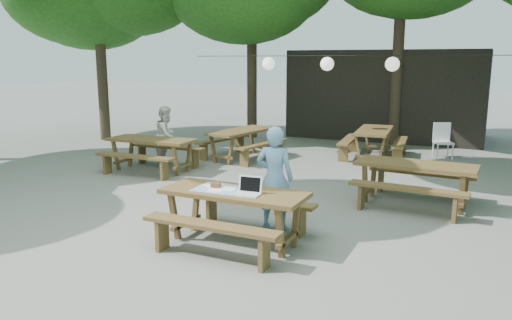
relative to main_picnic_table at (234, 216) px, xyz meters
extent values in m
plane|color=#63645F|center=(-0.53, 0.39, -0.39)|extent=(80.00, 80.00, 0.00)
cube|color=black|center=(-0.03, 10.89, 1.01)|extent=(6.00, 3.00, 2.80)
cube|color=brown|center=(0.00, 0.00, 0.33)|extent=(2.00, 0.80, 0.06)
cube|color=brown|center=(0.00, -0.65, 0.06)|extent=(1.90, 0.28, 0.05)
cube|color=brown|center=(0.00, 0.65, 0.06)|extent=(1.90, 0.28, 0.05)
cube|color=brown|center=(0.00, 0.00, -0.04)|extent=(1.70, 0.70, 0.69)
cube|color=brown|center=(-3.84, 3.26, 0.33)|extent=(2.03, 0.87, 0.06)
cube|color=brown|center=(-3.82, 2.61, 0.06)|extent=(1.91, 0.35, 0.05)
cube|color=brown|center=(-3.86, 3.91, 0.06)|extent=(1.91, 0.35, 0.05)
cube|color=brown|center=(-3.84, 3.26, -0.04)|extent=(1.72, 0.76, 0.69)
cube|color=brown|center=(1.99, 2.97, 0.33)|extent=(2.04, 0.90, 0.06)
cube|color=brown|center=(1.95, 2.32, 0.06)|extent=(1.91, 0.37, 0.05)
cube|color=brown|center=(2.02, 3.62, 0.06)|extent=(1.91, 0.37, 0.05)
cube|color=brown|center=(1.99, 2.97, -0.04)|extent=(1.73, 0.78, 0.69)
cube|color=brown|center=(-2.63, 5.40, 0.33)|extent=(1.16, 2.11, 0.06)
cube|color=brown|center=(-1.99, 5.28, 0.06)|extent=(0.63, 1.92, 0.05)
cube|color=brown|center=(-3.27, 5.52, 0.06)|extent=(0.63, 1.92, 0.05)
cube|color=brown|center=(-2.63, 5.40, -0.04)|extent=(1.00, 1.80, 0.69)
cube|color=brown|center=(0.40, 6.94, 0.33)|extent=(0.99, 2.07, 0.06)
cube|color=brown|center=(1.05, 7.01, 0.06)|extent=(0.47, 1.92, 0.05)
cube|color=brown|center=(-0.24, 6.88, 0.06)|extent=(0.47, 1.92, 0.05)
cube|color=brown|center=(0.40, 6.94, -0.04)|extent=(0.86, 1.76, 0.69)
imported|color=#7FB8E8|center=(0.25, 0.81, 0.39)|extent=(0.61, 0.44, 1.56)
imported|color=white|center=(-4.00, 4.05, 0.32)|extent=(0.67, 0.79, 1.41)
cube|color=white|center=(2.03, 7.71, 0.01)|extent=(0.57, 0.57, 0.04)
cube|color=white|center=(1.95, 7.90, 0.27)|extent=(0.42, 0.20, 0.48)
cube|color=white|center=(2.03, 7.71, -0.20)|extent=(0.55, 0.55, 0.38)
cube|color=white|center=(0.27, -0.14, 0.37)|extent=(0.35, 0.26, 0.02)
cube|color=white|center=(0.26, -0.02, 0.49)|extent=(0.33, 0.09, 0.23)
cube|color=black|center=(0.26, -0.03, 0.49)|extent=(0.28, 0.07, 0.19)
cube|color=#3267AC|center=(-0.24, 0.00, 0.37)|extent=(0.67, 0.58, 0.01)
cube|color=white|center=(-0.24, -0.07, 0.37)|extent=(0.30, 0.35, 0.00)
cube|color=white|center=(-0.11, 0.03, 0.37)|extent=(0.26, 0.33, 0.00)
cube|color=white|center=(-0.39, 0.11, 0.38)|extent=(0.29, 0.35, 0.00)
cube|color=brown|center=(-0.30, 0.02, 0.41)|extent=(0.15, 0.12, 0.06)
cylinder|color=black|center=(-0.03, 6.39, 2.21)|extent=(9.00, 0.02, 0.02)
sphere|color=white|center=(-2.33, 6.39, 2.01)|extent=(0.34, 0.34, 0.34)
sphere|color=white|center=(-0.73, 6.39, 2.01)|extent=(0.34, 0.34, 0.34)
sphere|color=white|center=(0.87, 6.39, 2.01)|extent=(0.34, 0.34, 0.34)
cylinder|color=#2D2319|center=(-8.03, 6.39, 1.75)|extent=(0.32, 0.32, 4.28)
cylinder|color=#2D2319|center=(-4.03, 8.89, 1.98)|extent=(0.32, 0.32, 4.74)
cylinder|color=#2D2319|center=(0.47, 9.39, 2.25)|extent=(0.32, 0.32, 5.28)
camera|label=1|loc=(3.09, -5.83, 2.12)|focal=35.00mm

